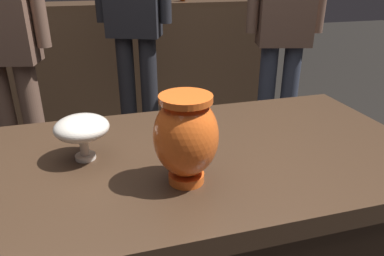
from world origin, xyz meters
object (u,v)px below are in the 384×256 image
(vase_centerpiece, at_px, (186,136))
(vase_tall_behind, at_px, (82,129))
(visitor_center_back, at_px, (133,8))
(visitor_near_left, at_px, (2,33))
(visitor_near_right, at_px, (285,20))

(vase_centerpiece, bearing_deg, vase_tall_behind, 141.81)
(visitor_center_back, xyz_separation_m, visitor_near_left, (-0.70, -0.28, -0.07))
(vase_tall_behind, height_order, visitor_near_left, visitor_near_left)
(vase_tall_behind, bearing_deg, vase_centerpiece, -38.19)
(vase_tall_behind, bearing_deg, visitor_near_right, 44.55)
(visitor_center_back, height_order, visitor_near_left, visitor_center_back)
(visitor_center_back, bearing_deg, vase_tall_behind, 100.45)
(vase_centerpiece, xyz_separation_m, visitor_near_left, (-0.59, 1.36, 0.03))
(visitor_near_left, xyz_separation_m, visitor_near_right, (1.57, -0.00, 0.00))
(vase_tall_behind, distance_m, visitor_near_right, 1.69)
(visitor_near_left, bearing_deg, visitor_near_right, -167.12)
(vase_centerpiece, distance_m, visitor_near_left, 1.48)
(vase_centerpiece, relative_size, visitor_near_right, 0.13)
(vase_centerpiece, bearing_deg, visitor_near_right, 53.92)
(vase_centerpiece, distance_m, visitor_near_right, 1.68)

